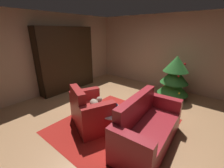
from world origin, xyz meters
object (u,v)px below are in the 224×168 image
Objects in this scene: armchair_red at (90,112)px; couch_red at (147,129)px; book_stack_on_table at (111,110)px; bookshelf_unit at (70,60)px; coffee_table at (113,113)px; bottle_on_table at (117,111)px; decorated_tree at (175,77)px.

couch_red is at bearing 12.62° from armchair_red.
armchair_red is at bearing -160.13° from book_stack_on_table.
bookshelf_unit is 3.53× the size of coffee_table.
bottle_on_table is (0.64, 0.13, 0.20)m from armchair_red.
bookshelf_unit is 2.96m from coffee_table.
book_stack_on_table is (-0.77, -0.11, 0.15)m from couch_red.
armchair_red reaches higher than couch_red.
decorated_tree is (3.17, 1.46, -0.37)m from bookshelf_unit.
bookshelf_unit is 2.62m from armchair_red.
couch_red is 0.75m from coffee_table.
book_stack_on_table is at bearing 19.87° from armchair_red.
couch_red is 0.65m from bottle_on_table.
armchair_red reaches higher than book_stack_on_table.
coffee_table is at bearing -19.33° from bookshelf_unit.
bookshelf_unit is 3.51m from decorated_tree.
armchair_red is 0.71× the size of couch_red.
decorated_tree is at bearing 24.74° from bookshelf_unit.
couch_red reaches higher than coffee_table.
book_stack_on_table is (0.47, 0.17, 0.14)m from armchair_red.
armchair_red reaches higher than bottle_on_table.
bookshelf_unit reaches higher than armchair_red.
book_stack_on_table is at bearing -100.95° from decorated_tree.
bookshelf_unit is 1.61× the size of decorated_tree.
couch_red is at bearing 5.29° from coffee_table.
decorated_tree is at bearing 97.10° from couch_red.
coffee_table is 2.48m from decorated_tree.
armchair_red is 0.69m from bottle_on_table.
decorated_tree reaches higher than bottle_on_table.
armchair_red is 2.01× the size of coffee_table.
bookshelf_unit reaches higher than book_stack_on_table.
armchair_red is at bearing -109.73° from decorated_tree.
couch_red is 1.29× the size of decorated_tree.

